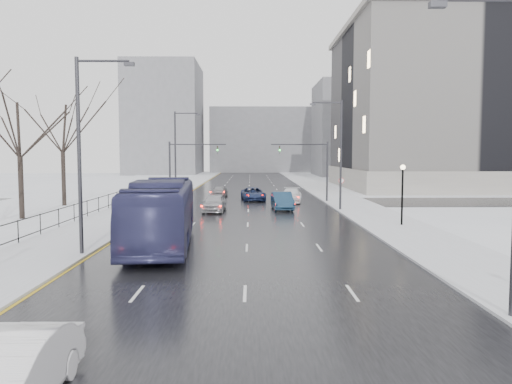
{
  "coord_description": "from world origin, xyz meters",
  "views": [
    {
      "loc": [
        0.22,
        -5.18,
        5.22
      ],
      "look_at": [
        0.6,
        30.13,
        2.5
      ],
      "focal_mm": 35.0,
      "sensor_mm": 36.0,
      "label": 1
    }
  ],
  "objects_px": {
    "no_uturn_sign": "(341,183)",
    "sedan_right_far": "(291,195)",
    "streetlight_l_far": "(177,150)",
    "sedan_center_near": "(215,203)",
    "lamppost_r_mid": "(402,186)",
    "sedan_right_cross": "(253,194)",
    "bus": "(162,213)",
    "mast_signal_left": "(180,164)",
    "streetlight_r_near": "(511,141)",
    "sedan_center_far": "(220,191)",
    "streetlight_r_mid": "(338,149)",
    "streetlight_l_near": "(84,146)",
    "mast_signal_right": "(317,164)",
    "tree_park_e": "(64,207)",
    "sedan_right_near": "(282,201)",
    "sedan_left_near": "(9,374)",
    "tree_park_d": "(22,220)"
  },
  "relations": [
    {
      "from": "bus",
      "to": "no_uturn_sign",
      "type": "bearing_deg",
      "value": 51.74
    },
    {
      "from": "tree_park_e",
      "to": "streetlight_l_near",
      "type": "height_order",
      "value": "streetlight_l_near"
    },
    {
      "from": "streetlight_l_far",
      "to": "sedan_center_near",
      "type": "bearing_deg",
      "value": -68.32
    },
    {
      "from": "lamppost_r_mid",
      "to": "sedan_right_cross",
      "type": "height_order",
      "value": "lamppost_r_mid"
    },
    {
      "from": "tree_park_e",
      "to": "streetlight_r_near",
      "type": "relative_size",
      "value": 1.35
    },
    {
      "from": "mast_signal_right",
      "to": "sedan_center_far",
      "type": "bearing_deg",
      "value": 149.2
    },
    {
      "from": "streetlight_r_mid",
      "to": "streetlight_l_near",
      "type": "height_order",
      "value": "same"
    },
    {
      "from": "streetlight_l_near",
      "to": "sedan_right_near",
      "type": "relative_size",
      "value": 2.01
    },
    {
      "from": "streetlight_l_far",
      "to": "mast_signal_right",
      "type": "relative_size",
      "value": 1.54
    },
    {
      "from": "tree_park_e",
      "to": "sedan_left_near",
      "type": "relative_size",
      "value": 2.97
    },
    {
      "from": "tree_park_e",
      "to": "mast_signal_left",
      "type": "height_order",
      "value": "tree_park_e"
    },
    {
      "from": "no_uturn_sign",
      "to": "bus",
      "type": "relative_size",
      "value": 0.2
    },
    {
      "from": "streetlight_l_far",
      "to": "sedan_center_near",
      "type": "distance_m",
      "value": 14.77
    },
    {
      "from": "streetlight_r_near",
      "to": "lamppost_r_mid",
      "type": "distance_m",
      "value": 20.38
    },
    {
      "from": "sedan_left_near",
      "to": "sedan_right_near",
      "type": "relative_size",
      "value": 0.91
    },
    {
      "from": "lamppost_r_mid",
      "to": "sedan_left_near",
      "type": "xyz_separation_m",
      "value": [
        -15.66,
        -25.41,
        -2.16
      ]
    },
    {
      "from": "sedan_right_cross",
      "to": "streetlight_l_far",
      "type": "bearing_deg",
      "value": 159.38
    },
    {
      "from": "sedan_center_far",
      "to": "sedan_right_far",
      "type": "bearing_deg",
      "value": -34.92
    },
    {
      "from": "sedan_left_near",
      "to": "sedan_center_far",
      "type": "height_order",
      "value": "sedan_left_near"
    },
    {
      "from": "mast_signal_right",
      "to": "no_uturn_sign",
      "type": "distance_m",
      "value": 4.77
    },
    {
      "from": "streetlight_r_near",
      "to": "no_uturn_sign",
      "type": "distance_m",
      "value": 34.18
    },
    {
      "from": "streetlight_l_near",
      "to": "mast_signal_left",
      "type": "height_order",
      "value": "streetlight_l_near"
    },
    {
      "from": "streetlight_r_near",
      "to": "sedan_left_near",
      "type": "xyz_separation_m",
      "value": [
        -12.82,
        -5.41,
        -4.83
      ]
    },
    {
      "from": "no_uturn_sign",
      "to": "sedan_left_near",
      "type": "relative_size",
      "value": 0.59
    },
    {
      "from": "tree_park_d",
      "to": "lamppost_r_mid",
      "type": "xyz_separation_m",
      "value": [
        28.8,
        -4.0,
        2.94
      ]
    },
    {
      "from": "sedan_left_near",
      "to": "sedan_right_near",
      "type": "xyz_separation_m",
      "value": [
        7.78,
        36.02,
        0.07
      ]
    },
    {
      "from": "streetlight_r_near",
      "to": "mast_signal_right",
      "type": "xyz_separation_m",
      "value": [
        -0.84,
        38.0,
        -1.51
      ]
    },
    {
      "from": "streetlight_l_near",
      "to": "no_uturn_sign",
      "type": "xyz_separation_m",
      "value": [
        17.37,
        24.0,
        -3.32
      ]
    },
    {
      "from": "no_uturn_sign",
      "to": "sedan_right_far",
      "type": "bearing_deg",
      "value": 141.84
    },
    {
      "from": "streetlight_r_mid",
      "to": "streetlight_l_near",
      "type": "xyz_separation_m",
      "value": [
        -16.33,
        -20.0,
        0.0
      ]
    },
    {
      "from": "streetlight_r_near",
      "to": "sedan_center_near",
      "type": "height_order",
      "value": "streetlight_r_near"
    },
    {
      "from": "sedan_center_far",
      "to": "streetlight_r_mid",
      "type": "bearing_deg",
      "value": -45.82
    },
    {
      "from": "streetlight_l_near",
      "to": "mast_signal_left",
      "type": "xyz_separation_m",
      "value": [
        0.84,
        28.0,
        -1.51
      ]
    },
    {
      "from": "sedan_left_near",
      "to": "sedan_right_far",
      "type": "distance_m",
      "value": 44.05
    },
    {
      "from": "streetlight_r_near",
      "to": "sedan_center_near",
      "type": "relative_size",
      "value": 2.17
    },
    {
      "from": "bus",
      "to": "tree_park_d",
      "type": "bearing_deg",
      "value": 134.34
    },
    {
      "from": "streetlight_r_mid",
      "to": "bus",
      "type": "relative_size",
      "value": 0.75
    },
    {
      "from": "tree_park_d",
      "to": "streetlight_l_near",
      "type": "xyz_separation_m",
      "value": [
        9.63,
        -14.0,
        5.62
      ]
    },
    {
      "from": "tree_park_d",
      "to": "sedan_right_far",
      "type": "xyz_separation_m",
      "value": [
        22.34,
        13.66,
        0.8
      ]
    },
    {
      "from": "streetlight_l_near",
      "to": "mast_signal_left",
      "type": "relative_size",
      "value": 1.54
    },
    {
      "from": "streetlight_l_near",
      "to": "lamppost_r_mid",
      "type": "relative_size",
      "value": 2.34
    },
    {
      "from": "no_uturn_sign",
      "to": "sedan_center_far",
      "type": "bearing_deg",
      "value": 140.55
    },
    {
      "from": "tree_park_e",
      "to": "bus",
      "type": "xyz_separation_m",
      "value": [
        13.39,
        -21.23,
        1.9
      ]
    },
    {
      "from": "tree_park_d",
      "to": "mast_signal_left",
      "type": "relative_size",
      "value": 1.92
    },
    {
      "from": "sedan_left_near",
      "to": "sedan_center_near",
      "type": "distance_m",
      "value": 34.47
    },
    {
      "from": "tree_park_e",
      "to": "bus",
      "type": "bearing_deg",
      "value": -57.75
    },
    {
      "from": "sedan_right_near",
      "to": "sedan_right_far",
      "type": "relative_size",
      "value": 0.96
    },
    {
      "from": "lamppost_r_mid",
      "to": "mast_signal_left",
      "type": "distance_m",
      "value": 25.71
    },
    {
      "from": "sedan_right_near",
      "to": "sedan_center_far",
      "type": "relative_size",
      "value": 1.26
    },
    {
      "from": "mast_signal_left",
      "to": "sedan_center_far",
      "type": "height_order",
      "value": "mast_signal_left"
    }
  ]
}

